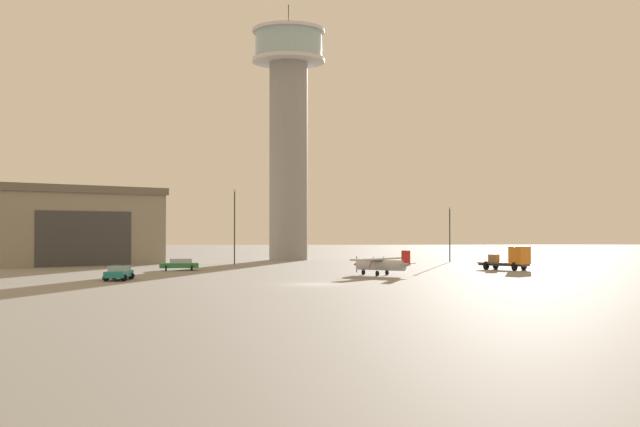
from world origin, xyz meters
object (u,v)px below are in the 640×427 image
object	(u,v)px
control_tower	(288,121)
airplane_silver	(381,264)
car_teal	(119,272)
car_green	(179,264)
truck_flatbed_orange	(512,259)
light_post_east	(235,220)
light_post_west	(450,229)

from	to	relation	value
control_tower	airplane_silver	bearing A→B (deg)	-79.08
airplane_silver	car_teal	distance (m)	26.27
car_green	car_teal	size ratio (longest dim) A/B	1.01
airplane_silver	truck_flatbed_orange	size ratio (longest dim) A/B	1.33
airplane_silver	light_post_east	world-z (taller)	light_post_east
truck_flatbed_orange	light_post_west	bearing A→B (deg)	139.01
control_tower	airplane_silver	world-z (taller)	control_tower
truck_flatbed_orange	light_post_east	distance (m)	38.39
car_teal	truck_flatbed_orange	bearing A→B (deg)	114.46
car_green	car_teal	distance (m)	18.72
truck_flatbed_orange	car_green	distance (m)	38.64
car_teal	car_green	bearing A→B (deg)	171.91
airplane_silver	car_green	size ratio (longest dim) A/B	1.65
airplane_silver	light_post_west	world-z (taller)	light_post_west
airplane_silver	light_post_east	xyz separation A→B (m)	(-16.46, 29.07, 4.85)
truck_flatbed_orange	light_post_east	xyz separation A→B (m)	(-33.11, 18.84, 4.71)
truck_flatbed_orange	car_teal	size ratio (longest dim) A/B	1.25
airplane_silver	car_green	bearing A→B (deg)	10.56
truck_flatbed_orange	car_teal	bearing A→B (deg)	-112.58
car_green	light_post_west	xyz separation A→B (m)	(36.99, 24.41, 4.20)
truck_flatbed_orange	airplane_silver	bearing A→B (deg)	-102.99
control_tower	light_post_east	size ratio (longest dim) A/B	3.91
car_green	light_post_east	size ratio (longest dim) A/B	0.45
truck_flatbed_orange	car_green	world-z (taller)	truck_flatbed_orange
light_post_west	truck_flatbed_orange	bearing A→B (deg)	-86.43
control_tower	light_post_west	xyz separation A→B (m)	(23.80, -9.28, -17.11)
control_tower	light_post_west	world-z (taller)	control_tower
car_teal	light_post_east	bearing A→B (deg)	168.47
car_teal	light_post_east	world-z (taller)	light_post_east
car_teal	light_post_west	world-z (taller)	light_post_west
truck_flatbed_orange	light_post_east	bearing A→B (deg)	-164.19
airplane_silver	light_post_east	bearing A→B (deg)	-21.94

